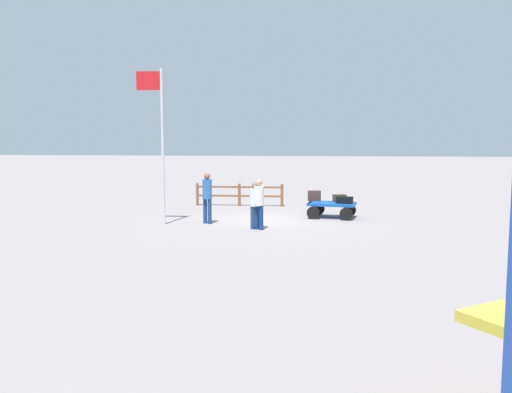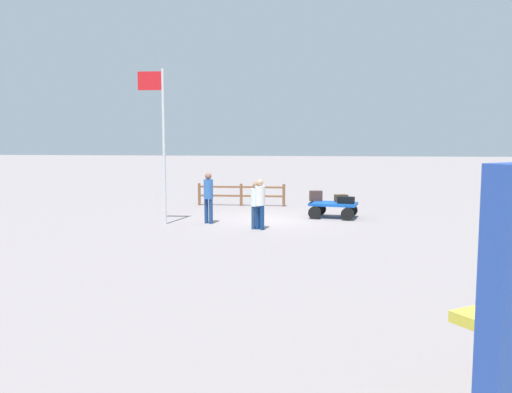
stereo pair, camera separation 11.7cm
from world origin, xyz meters
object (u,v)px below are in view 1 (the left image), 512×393
object	(u,v)px
worker_lead	(259,201)
suitcase_grey	(345,200)
suitcase_navy	(340,198)
suitcase_tan	(314,196)
luggage_cart	(331,207)
flagpole	(159,132)
worker_trailing	(255,201)
worker_supervisor	(207,194)

from	to	relation	value
worker_lead	suitcase_grey	bearing A→B (deg)	-138.76
suitcase_navy	suitcase_tan	bearing A→B (deg)	-11.99
luggage_cart	suitcase_grey	distance (m)	0.61
flagpole	suitcase_grey	bearing A→B (deg)	-164.40
suitcase_tan	suitcase_grey	bearing A→B (deg)	146.19
suitcase_grey	luggage_cart	bearing A→B (deg)	-27.30
suitcase_tan	worker_lead	world-z (taller)	worker_lead
suitcase_tan	worker_trailing	world-z (taller)	worker_trailing
worker_lead	worker_trailing	bearing A→B (deg)	-41.32
suitcase_tan	worker_supervisor	world-z (taller)	worker_supervisor
worker_lead	flagpole	world-z (taller)	flagpole
luggage_cart	flagpole	bearing A→B (deg)	18.91
luggage_cart	worker_supervisor	xyz separation A→B (m)	(4.46, 1.82, 0.63)
worker_lead	worker_trailing	xyz separation A→B (m)	(0.15, -0.13, -0.05)
worker_lead	suitcase_navy	bearing A→B (deg)	-131.83
suitcase_grey	suitcase_tan	size ratio (longest dim) A/B	1.28
suitcase_navy	luggage_cart	bearing A→B (deg)	42.33
worker_supervisor	worker_trailing	bearing A→B (deg)	152.17
suitcase_grey	worker_supervisor	xyz separation A→B (m)	(4.94, 1.57, 0.35)
suitcase_tan	worker_supervisor	size ratio (longest dim) A/B	0.28
suitcase_grey	flagpole	world-z (taller)	flagpole
suitcase_tan	worker_trailing	bearing A→B (deg)	58.07
worker_lead	suitcase_tan	bearing A→B (deg)	-119.05
luggage_cart	flagpole	size ratio (longest dim) A/B	0.36
worker_trailing	worker_supervisor	bearing A→B (deg)	-27.83
suitcase_tan	worker_lead	size ratio (longest dim) A/B	0.31
suitcase_navy	worker_supervisor	world-z (taller)	worker_supervisor
worker_trailing	worker_lead	bearing A→B (deg)	138.68
suitcase_tan	worker_supervisor	bearing A→B (deg)	31.27
suitcase_grey	worker_lead	size ratio (longest dim) A/B	0.39
suitcase_grey	flagpole	xyz separation A→B (m)	(6.56, 1.83, 2.52)
suitcase_navy	suitcase_grey	world-z (taller)	suitcase_navy
worker_lead	flagpole	distance (m)	4.28
luggage_cart	worker_lead	world-z (taller)	worker_lead
suitcase_navy	suitcase_tan	xyz separation A→B (m)	(0.97, -0.21, 0.06)
suitcase_tan	worker_lead	bearing A→B (deg)	60.95
flagpole	worker_trailing	bearing A→B (deg)	168.75
suitcase_navy	flagpole	size ratio (longest dim) A/B	0.10
worker_supervisor	flagpole	size ratio (longest dim) A/B	0.33
suitcase_navy	suitcase_grey	size ratio (longest dim) A/B	0.82
luggage_cart	suitcase_navy	bearing A→B (deg)	-137.67
luggage_cart	suitcase_navy	world-z (taller)	suitcase_navy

